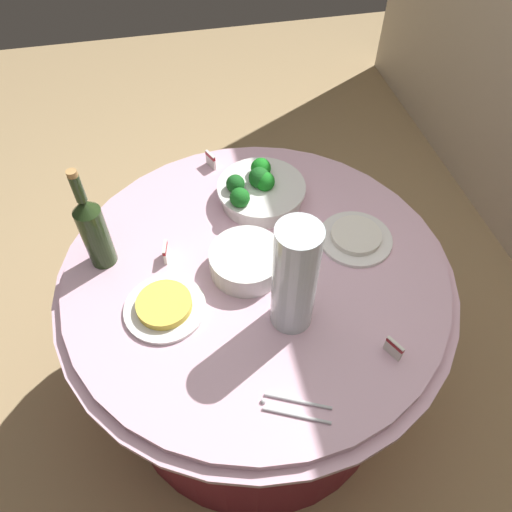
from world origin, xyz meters
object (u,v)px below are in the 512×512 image
object	(u,v)px
wine_bottle	(93,230)
food_plate_fried_egg	(165,306)
broccoli_bowl	(260,190)
food_plate_rice	(356,237)
decorative_fruit_vase	(294,283)
label_placard_mid	(211,159)
plate_stack	(247,262)
serving_tongs	(294,408)
label_placard_front	(166,251)
label_placard_rear	(394,348)

from	to	relation	value
wine_bottle	food_plate_fried_egg	size ratio (longest dim) A/B	1.53
broccoli_bowl	food_plate_rice	bearing A→B (deg)	46.78
decorative_fruit_vase	label_placard_mid	bearing A→B (deg)	-170.04
broccoli_bowl	wine_bottle	world-z (taller)	wine_bottle
plate_stack	label_placard_mid	xyz separation A→B (m)	(-0.47, -0.03, -0.00)
broccoli_bowl	serving_tongs	distance (m)	0.70
plate_stack	label_placard_front	bearing A→B (deg)	-112.07
serving_tongs	plate_stack	bearing A→B (deg)	-176.60
wine_bottle	label_placard_mid	world-z (taller)	wine_bottle
wine_bottle	label_placard_rear	bearing A→B (deg)	56.58
serving_tongs	food_plate_fried_egg	distance (m)	0.43
plate_stack	label_placard_front	world-z (taller)	plate_stack
plate_stack	food_plate_fried_egg	bearing A→B (deg)	-69.94
serving_tongs	label_placard_rear	distance (m)	0.29
wine_bottle	label_placard_mid	bearing A→B (deg)	133.37
broccoli_bowl	food_plate_fried_egg	world-z (taller)	broccoli_bowl
food_plate_rice	food_plate_fried_egg	bearing A→B (deg)	-77.54
wine_bottle	plate_stack	bearing A→B (deg)	73.08
decorative_fruit_vase	label_placard_front	bearing A→B (deg)	-131.88
serving_tongs	food_plate_fried_egg	world-z (taller)	food_plate_fried_egg
food_plate_fried_egg	food_plate_rice	bearing A→B (deg)	102.46
decorative_fruit_vase	label_placard_rear	size ratio (longest dim) A/B	6.18
food_plate_fried_egg	label_placard_front	xyz separation A→B (m)	(-0.18, 0.02, 0.02)
food_plate_rice	wine_bottle	bearing A→B (deg)	-96.21
broccoli_bowl	food_plate_fried_egg	distance (m)	0.49
decorative_fruit_vase	wine_bottle	bearing A→B (deg)	-122.23
food_plate_fried_egg	label_placard_mid	bearing A→B (deg)	159.28
food_plate_fried_egg	broccoli_bowl	bearing A→B (deg)	136.70
serving_tongs	label_placard_mid	bearing A→B (deg)	-176.36
broccoli_bowl	label_placard_mid	size ratio (longest dim) A/B	5.09
broccoli_bowl	food_plate_fried_egg	xyz separation A→B (m)	(0.36, -0.34, -0.03)
label_placard_front	label_placard_mid	bearing A→B (deg)	153.53
food_plate_fried_egg	label_placard_mid	world-z (taller)	label_placard_mid
broccoli_bowl	label_placard_front	distance (m)	0.36
decorative_fruit_vase	label_placard_front	distance (m)	0.42
decorative_fruit_vase	label_placard_rear	xyz separation A→B (m)	(0.16, 0.22, -0.12)
broccoli_bowl	decorative_fruit_vase	world-z (taller)	decorative_fruit_vase
food_plate_fried_egg	label_placard_front	size ratio (longest dim) A/B	4.00
broccoli_bowl	plate_stack	distance (m)	0.29
plate_stack	food_plate_rice	distance (m)	0.34
label_placard_mid	broccoli_bowl	bearing A→B (deg)	33.04
wine_bottle	label_placard_front	world-z (taller)	wine_bottle
serving_tongs	food_plate_rice	distance (m)	0.56
decorative_fruit_vase	food_plate_fried_egg	world-z (taller)	decorative_fruit_vase
label_placard_front	label_placard_rear	size ratio (longest dim) A/B	1.00
serving_tongs	label_placard_front	bearing A→B (deg)	-154.56
food_plate_fried_egg	label_placard_rear	world-z (taller)	label_placard_rear
plate_stack	food_plate_rice	bearing A→B (deg)	96.78
broccoli_bowl	label_placard_mid	bearing A→B (deg)	-146.96
decorative_fruit_vase	food_plate_rice	bearing A→B (deg)	130.72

